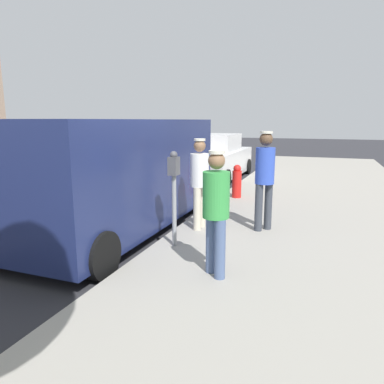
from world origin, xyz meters
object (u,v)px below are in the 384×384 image
Objects in this scene: parking_meter_near at (174,182)px; pedestrian_in_green at (216,206)px; pedestrian_in_blue at (265,174)px; fire_hydrant at (237,182)px; parked_sedan_ahead at (215,159)px; pedestrian_in_white at (200,178)px; parked_van at (120,172)px.

pedestrian_in_green is (0.94, -0.86, -0.11)m from parking_meter_near.
pedestrian_in_blue is 1.11× the size of pedestrian_in_green.
pedestrian_in_blue is 2.09× the size of fire_hydrant.
pedestrian_in_blue is at bearing 83.14° from pedestrian_in_green.
pedestrian_in_blue is 0.41× the size of parked_sedan_ahead.
pedestrian_in_green is 1.89× the size of fire_hydrant.
pedestrian_in_white is 0.93× the size of pedestrian_in_blue.
pedestrian_in_green reaches higher than parked_sedan_ahead.
parked_van reaches higher than pedestrian_in_blue.
parked_sedan_ahead is at bearing 114.82° from fire_hydrant.
pedestrian_in_blue is 2.74m from parked_van.
pedestrian_in_blue is at bearing 15.17° from pedestrian_in_white.
parking_meter_near is 1.80m from pedestrian_in_blue.
fire_hydrant is (0.03, 2.93, -0.53)m from pedestrian_in_white.
pedestrian_in_blue reaches higher than parked_sedan_ahead.
pedestrian_in_white is (0.07, 1.03, -0.08)m from parking_meter_near.
pedestrian_in_white is at bearing 86.14° from parking_meter_near.
pedestrian_in_white is 1.17m from pedestrian_in_blue.
pedestrian_in_white reaches higher than parking_meter_near.
parking_meter_near is at bearing -91.45° from fire_hydrant.
parked_van is at bearing -174.30° from pedestrian_in_white.
parked_sedan_ahead is at bearing 106.54° from pedestrian_in_green.
pedestrian_in_blue is 0.34× the size of parked_van.
parked_sedan_ahead is at bearing 104.07° from pedestrian_in_white.
parked_sedan_ahead is (-2.50, 8.43, -0.32)m from pedestrian_in_green.
pedestrian_in_white is 2.08m from pedestrian_in_green.
parking_meter_near is at bearing -78.29° from parked_sedan_ahead.
pedestrian_in_white is at bearing -164.83° from pedestrian_in_blue.
pedestrian_in_blue reaches higher than fire_hydrant.
pedestrian_in_blue is at bearing 9.74° from parked_van.
parked_sedan_ahead is 5.13× the size of fire_hydrant.
pedestrian_in_blue is at bearing -67.22° from fire_hydrant.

